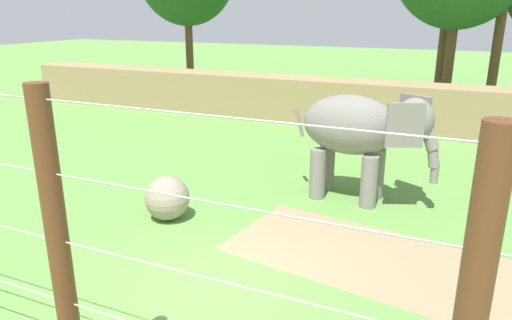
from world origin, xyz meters
name	(u,v)px	position (x,y,z in m)	size (l,w,h in m)	color
ground_plane	(210,283)	(0.00, 0.00, 0.00)	(120.00, 120.00, 0.00)	#609342
dirt_patch	(365,256)	(2.47, 2.20, 0.00)	(5.70, 2.86, 0.01)	#937F5B
embankment_wall	(364,104)	(0.00, 13.72, 1.00)	(36.00, 1.80, 1.99)	#997F56
elephant	(361,131)	(1.59, 5.26, 1.91)	(3.89, 1.65, 2.88)	gray
enrichment_ball	(167,198)	(-2.36, 2.10, 0.54)	(1.09, 1.09, 1.09)	gray
cable_fence	(65,264)	(-0.03, -3.25, 2.11)	(9.43, 0.26, 4.20)	brown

